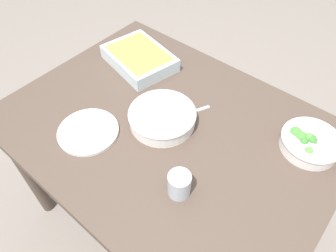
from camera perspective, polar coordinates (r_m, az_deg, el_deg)
The scene contains 9 objects.
ground_plane at distance 1.78m, azimuth 0.00°, elevation -15.81°, with size 6.00×6.00×0.00m, color slate.
dining_table at distance 1.23m, azimuth 0.00°, elevation -2.76°, with size 1.20×0.90×0.74m.
stew_bowl at distance 1.15m, azimuth -0.97°, elevation 1.76°, with size 0.25×0.25×0.06m.
broccoli_bowl at distance 1.18m, azimuth 24.36°, elevation -2.69°, with size 0.20×0.20×0.07m.
baking_dish at distance 1.41m, azimuth -5.24°, elevation 12.24°, with size 0.34×0.28×0.06m.
drink_cup at distance 0.97m, azimuth 2.05°, elevation -10.66°, with size 0.07×0.07×0.08m.
side_plate at distance 1.17m, azimuth -14.29°, elevation -0.96°, with size 0.22×0.22×0.01m, color silver.
spoon_by_stew at distance 1.19m, azimuth 2.72°, elevation 2.04°, with size 0.09×0.17×0.01m.
spoon_by_broccoli at distance 1.21m, azimuth 22.69°, elevation -2.09°, with size 0.17×0.08×0.01m.
Camera 1 is at (0.49, -0.58, 1.61)m, focal length 33.56 mm.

